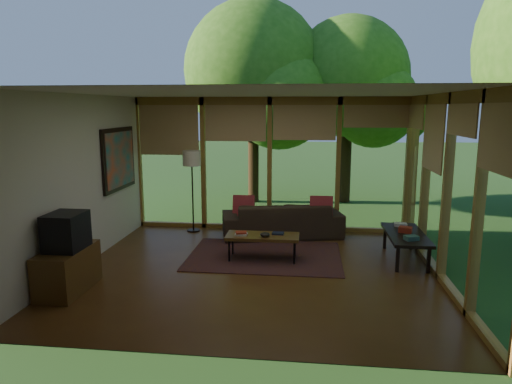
# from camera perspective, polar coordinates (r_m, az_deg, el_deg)

# --- Properties ---
(floor) EXTENTS (5.50, 5.50, 0.00)m
(floor) POSITION_cam_1_polar(r_m,az_deg,el_deg) (7.17, -0.07, -9.83)
(floor) COLOR brown
(floor) RESTS_ON ground
(ceiling) EXTENTS (5.50, 5.50, 0.00)m
(ceiling) POSITION_cam_1_polar(r_m,az_deg,el_deg) (6.72, -0.07, 12.29)
(ceiling) COLOR white
(ceiling) RESTS_ON ground
(wall_left) EXTENTS (0.04, 5.00, 2.70)m
(wall_left) POSITION_cam_1_polar(r_m,az_deg,el_deg) (7.63, -21.05, 1.21)
(wall_left) COLOR beige
(wall_left) RESTS_ON ground
(wall_front) EXTENTS (5.50, 0.04, 2.70)m
(wall_front) POSITION_cam_1_polar(r_m,az_deg,el_deg) (4.40, -3.83, -4.57)
(wall_front) COLOR beige
(wall_front) RESTS_ON ground
(window_wall_back) EXTENTS (5.50, 0.12, 2.70)m
(window_wall_back) POSITION_cam_1_polar(r_m,az_deg,el_deg) (9.28, 1.71, 3.45)
(window_wall_back) COLOR olive
(window_wall_back) RESTS_ON ground
(window_wall_right) EXTENTS (0.12, 5.00, 2.70)m
(window_wall_right) POSITION_cam_1_polar(r_m,az_deg,el_deg) (7.05, 22.72, 0.38)
(window_wall_right) COLOR olive
(window_wall_right) RESTS_ON ground
(tree_nw) EXTENTS (3.57, 3.57, 5.22)m
(tree_nw) POSITION_cam_1_polar(r_m,az_deg,el_deg) (12.16, -0.30, 14.92)
(tree_nw) COLOR #332412
(tree_nw) RESTS_ON ground
(tree_ne) EXTENTS (3.08, 3.08, 4.80)m
(tree_ne) POSITION_cam_1_polar(r_m,az_deg,el_deg) (12.36, 11.49, 13.85)
(tree_ne) COLOR #332412
(tree_ne) RESTS_ON ground
(rug) EXTENTS (2.56, 1.81, 0.01)m
(rug) POSITION_cam_1_polar(r_m,az_deg,el_deg) (7.84, 1.11, -7.97)
(rug) COLOR maroon
(rug) RESTS_ON floor
(sofa) EXTENTS (2.44, 1.39, 0.67)m
(sofa) POSITION_cam_1_polar(r_m,az_deg,el_deg) (8.95, 3.28, -3.43)
(sofa) COLOR #312418
(sofa) RESTS_ON floor
(pillow_left) EXTENTS (0.42, 0.22, 0.44)m
(pillow_left) POSITION_cam_1_polar(r_m,az_deg,el_deg) (8.92, -1.54, -1.80)
(pillow_left) COLOR maroon
(pillow_left) RESTS_ON sofa
(pillow_right) EXTENTS (0.44, 0.23, 0.46)m
(pillow_right) POSITION_cam_1_polar(r_m,az_deg,el_deg) (8.83, 8.14, -1.96)
(pillow_right) COLOR maroon
(pillow_right) RESTS_ON sofa
(ct_book_lower) EXTENTS (0.20, 0.15, 0.03)m
(ct_book_lower) POSITION_cam_1_polar(r_m,az_deg,el_deg) (7.53, -1.88, -5.30)
(ct_book_lower) COLOR beige
(ct_book_lower) RESTS_ON coffee_table
(ct_book_upper) EXTENTS (0.20, 0.16, 0.03)m
(ct_book_upper) POSITION_cam_1_polar(r_m,az_deg,el_deg) (7.52, -1.88, -5.08)
(ct_book_upper) COLOR maroon
(ct_book_upper) RESTS_ON coffee_table
(ct_book_side) EXTENTS (0.20, 0.16, 0.03)m
(ct_book_side) POSITION_cam_1_polar(r_m,az_deg,el_deg) (7.59, 2.77, -5.17)
(ct_book_side) COLOR black
(ct_book_side) RESTS_ON coffee_table
(ct_bowl) EXTENTS (0.16, 0.16, 0.07)m
(ct_bowl) POSITION_cam_1_polar(r_m,az_deg,el_deg) (7.43, 1.13, -5.34)
(ct_bowl) COLOR black
(ct_bowl) RESTS_ON coffee_table
(media_cabinet) EXTENTS (0.50, 1.00, 0.60)m
(media_cabinet) POSITION_cam_1_polar(r_m,az_deg,el_deg) (6.84, -22.47, -8.99)
(media_cabinet) COLOR brown
(media_cabinet) RESTS_ON floor
(television) EXTENTS (0.45, 0.55, 0.50)m
(television) POSITION_cam_1_polar(r_m,az_deg,el_deg) (6.68, -22.65, -4.55)
(television) COLOR black
(television) RESTS_ON media_cabinet
(console_book_a) EXTENTS (0.24, 0.21, 0.07)m
(console_book_a) POSITION_cam_1_polar(r_m,az_deg,el_deg) (7.54, 18.84, -5.45)
(console_book_a) COLOR #325850
(console_book_a) RESTS_ON side_console
(console_book_b) EXTENTS (0.24, 0.21, 0.09)m
(console_book_b) POSITION_cam_1_polar(r_m,az_deg,el_deg) (7.96, 18.17, -4.50)
(console_book_b) COLOR maroon
(console_book_b) RESTS_ON side_console
(console_book_c) EXTENTS (0.22, 0.17, 0.06)m
(console_book_c) POSITION_cam_1_polar(r_m,az_deg,el_deg) (8.34, 17.62, -3.92)
(console_book_c) COLOR beige
(console_book_c) RESTS_ON side_console
(floor_lamp) EXTENTS (0.36, 0.36, 1.65)m
(floor_lamp) POSITION_cam_1_polar(r_m,az_deg,el_deg) (9.19, -8.03, 3.63)
(floor_lamp) COLOR black
(floor_lamp) RESTS_ON floor
(coffee_table) EXTENTS (1.20, 0.50, 0.43)m
(coffee_table) POSITION_cam_1_polar(r_m,az_deg,el_deg) (7.55, 0.82, -5.64)
(coffee_table) COLOR brown
(coffee_table) RESTS_ON floor
(side_console) EXTENTS (0.60, 1.40, 0.46)m
(side_console) POSITION_cam_1_polar(r_m,az_deg,el_deg) (7.93, 18.20, -5.23)
(side_console) COLOR black
(side_console) RESTS_ON floor
(wall_painting) EXTENTS (0.06, 1.35, 1.15)m
(wall_painting) POSITION_cam_1_polar(r_m,az_deg,el_deg) (8.84, -16.76, 3.96)
(wall_painting) COLOR black
(wall_painting) RESTS_ON wall_left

